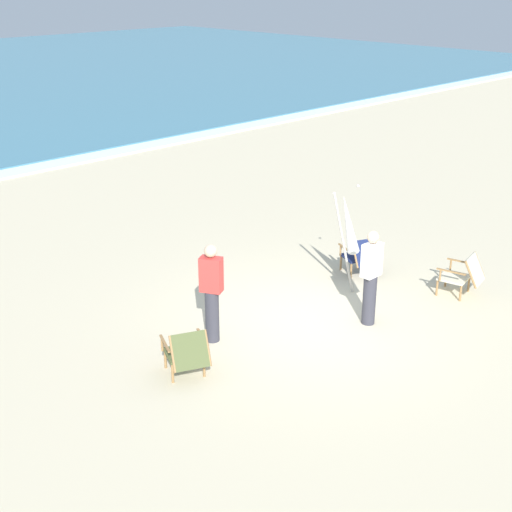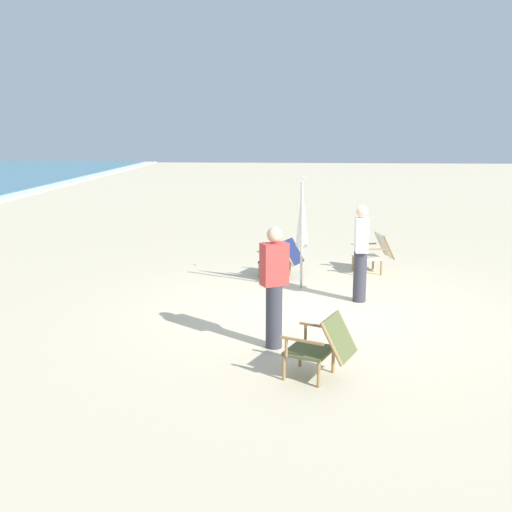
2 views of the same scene
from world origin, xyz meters
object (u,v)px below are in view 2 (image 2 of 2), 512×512
object	(u,v)px
beach_chair_back_left	(323,345)
umbrella_furled_white	(302,217)
beach_chair_back_right	(375,252)
beach_chair_front_right	(283,257)
person_near_chairs	(361,253)
person_by_waterline	(274,287)

from	to	relation	value
beach_chair_back_left	umbrella_furled_white	xyz separation A→B (m)	(3.84, 0.21, 0.91)
beach_chair_back_right	umbrella_furled_white	world-z (taller)	umbrella_furled_white
beach_chair_front_right	umbrella_furled_white	size ratio (longest dim) A/B	0.46
beach_chair_front_right	person_near_chairs	distance (m)	2.04
beach_chair_back_left	person_by_waterline	size ratio (longest dim) A/B	0.56
person_near_chairs	person_by_waterline	world-z (taller)	same
beach_chair_front_right	person_near_chairs	bearing A→B (deg)	-138.66
umbrella_furled_white	beach_chair_back_left	bearing A→B (deg)	-176.87
beach_chair_back_right	person_by_waterline	distance (m)	4.73
beach_chair_back_left	umbrella_furled_white	bearing A→B (deg)	3.13
beach_chair_front_right	person_by_waterline	bearing A→B (deg)	179.35
beach_chair_back_left	person_by_waterline	world-z (taller)	person_by_waterline
beach_chair_back_left	beach_chair_back_right	world-z (taller)	beach_chair_back_right
beach_chair_front_right	beach_chair_back_right	world-z (taller)	beach_chair_back_right
beach_chair_back_left	beach_chair_back_right	xyz separation A→B (m)	(5.32, -1.29, 0.00)
beach_chair_back_right	umbrella_furled_white	size ratio (longest dim) A/B	0.41
beach_chair_back_left	umbrella_furled_white	world-z (taller)	umbrella_furled_white
beach_chair_back_left	beach_chair_front_right	distance (m)	4.78
person_by_waterline	beach_chair_back_right	bearing A→B (deg)	-23.63
beach_chair_back_right	beach_chair_front_right	bearing A→B (deg)	107.12
person_near_chairs	person_by_waterline	distance (m)	2.63
beach_chair_back_right	person_near_chairs	size ratio (longest dim) A/B	0.52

